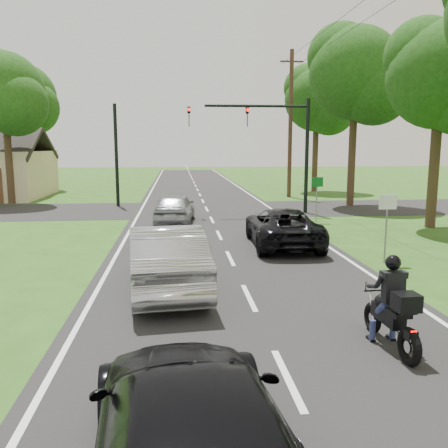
{
  "coord_description": "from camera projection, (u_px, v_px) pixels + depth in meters",
  "views": [
    {
      "loc": [
        -1.67,
        -10.73,
        3.59
      ],
      "look_at": [
        -0.3,
        3.0,
        1.3
      ],
      "focal_mm": 38.0,
      "sensor_mm": 36.0,
      "label": 1
    }
  ],
  "objects": [
    {
      "name": "motorcycle_rider",
      "position": [
        393.0,
        312.0,
        8.37
      ],
      "size": [
        0.57,
        2.0,
        1.72
      ],
      "rotation": [
        0.0,
        0.0,
        0.04
      ],
      "color": "black",
      "rests_on": "ground"
    },
    {
      "name": "traffic_signal",
      "position": [
        272.0,
        135.0,
        24.68
      ],
      "size": [
        6.38,
        0.44,
        6.0
      ],
      "color": "black",
      "rests_on": "ground"
    },
    {
      "name": "cross_road",
      "position": [
        207.0,
        209.0,
        26.99
      ],
      "size": [
        60.0,
        7.0,
        0.01
      ],
      "primitive_type": "cube",
      "color": "black",
      "rests_on": "ground"
    },
    {
      "name": "tree_left_far",
      "position": [
        25.0,
        101.0,
        37.99
      ],
      "size": [
        5.76,
        5.58,
        10.14
      ],
      "color": "#332316",
      "rests_on": "ground"
    },
    {
      "name": "dark_suv",
      "position": [
        282.0,
        227.0,
        17.08
      ],
      "size": [
        2.45,
        5.01,
        1.37
      ],
      "primitive_type": "imported",
      "rotation": [
        0.0,
        0.0,
        3.11
      ],
      "color": "black",
      "rests_on": "road"
    },
    {
      "name": "silver_suv",
      "position": [
        175.0,
        208.0,
        22.08
      ],
      "size": [
        2.1,
        4.32,
        1.42
      ],
      "primitive_type": "imported",
      "rotation": [
        0.0,
        0.0,
        3.04
      ],
      "color": "#9A9DA2",
      "rests_on": "road"
    },
    {
      "name": "signal_pole_far",
      "position": [
        116.0,
        156.0,
        27.96
      ],
      "size": [
        0.2,
        0.2,
        6.0
      ],
      "primitive_type": "cylinder",
      "color": "black",
      "rests_on": "ground"
    },
    {
      "name": "dark_car_behind",
      "position": [
        194.0,
        439.0,
        4.64
      ],
      "size": [
        2.5,
        5.21,
        1.46
      ],
      "primitive_type": "imported",
      "rotation": [
        0.0,
        0.0,
        3.23
      ],
      "color": "black",
      "rests_on": "road"
    },
    {
      "name": "utility_pole_far",
      "position": [
        290.0,
        124.0,
        32.66
      ],
      "size": [
        1.6,
        0.28,
        10.0
      ],
      "color": "#4B3022",
      "rests_on": "ground"
    },
    {
      "name": "road",
      "position": [
        215.0,
        227.0,
        21.1
      ],
      "size": [
        8.0,
        100.0,
        0.01
      ],
      "primitive_type": "cube",
      "color": "black",
      "rests_on": "ground"
    },
    {
      "name": "ground",
      "position": [
        249.0,
        298.0,
        11.29
      ],
      "size": [
        140.0,
        140.0,
        0.0
      ],
      "primitive_type": "plane",
      "color": "#274B15",
      "rests_on": "ground"
    },
    {
      "name": "tree_row_d",
      "position": [
        362.0,
        78.0,
        27.41
      ],
      "size": [
        5.76,
        5.58,
        10.45
      ],
      "color": "#332316",
      "rests_on": "ground"
    },
    {
      "name": "sign_white",
      "position": [
        387.0,
        212.0,
        14.41
      ],
      "size": [
        0.55,
        0.07,
        2.12
      ],
      "color": "slate",
      "rests_on": "ground"
    },
    {
      "name": "tree_row_e",
      "position": [
        321.0,
        103.0,
        36.4
      ],
      "size": [
        5.28,
        5.12,
        9.61
      ],
      "color": "#332316",
      "rests_on": "ground"
    },
    {
      "name": "tree_left_near",
      "position": [
        8.0,
        96.0,
        28.49
      ],
      "size": [
        5.12,
        4.96,
        9.22
      ],
      "color": "#332316",
      "rests_on": "ground"
    },
    {
      "name": "silver_sedan",
      "position": [
        166.0,
        258.0,
        11.79
      ],
      "size": [
        2.23,
        5.13,
        1.64
      ],
      "primitive_type": "imported",
      "rotation": [
        0.0,
        0.0,
        3.24
      ],
      "color": "#ACACB0",
      "rests_on": "road"
    },
    {
      "name": "sign_green",
      "position": [
        317.0,
        188.0,
        22.28
      ],
      "size": [
        0.55,
        0.07,
        2.12
      ],
      "color": "slate",
      "rests_on": "ground"
    }
  ]
}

